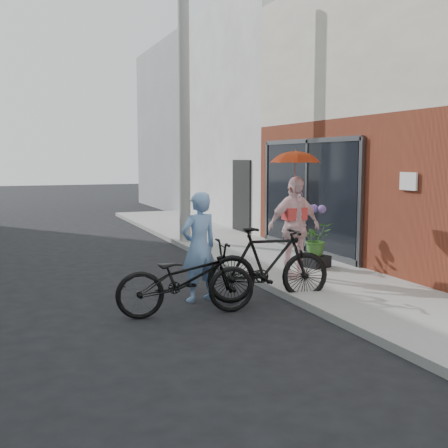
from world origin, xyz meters
TOP-DOWN VIEW (x-y plane):
  - ground at (0.00, 0.00)m, footprint 80.00×80.00m
  - sidewalk at (2.10, 2.00)m, footprint 2.20×24.00m
  - curb at (0.94, 2.00)m, footprint 0.12×24.00m
  - plaster_building at (7.20, 9.00)m, footprint 8.00×6.00m
  - east_building_far at (7.20, 16.00)m, footprint 8.00×8.00m
  - utility_pole at (1.10, 6.00)m, footprint 0.28×0.28m
  - officer at (-0.39, 0.68)m, footprint 0.69×0.53m
  - bike_left at (-0.82, -0.01)m, footprint 2.04×0.89m
  - bike_right at (0.60, 0.26)m, footprint 1.99×0.84m
  - kimono_woman at (1.55, 1.19)m, footprint 1.07×0.52m
  - parasol at (1.55, 1.19)m, footprint 0.82×0.82m
  - planter at (2.40, 1.85)m, footprint 0.52×0.52m
  - potted_plant at (2.40, 1.85)m, footprint 0.58×0.50m

SIDE VIEW (x-z plane):
  - ground at x=0.00m, z-range 0.00..0.00m
  - sidewalk at x=2.10m, z-range 0.00..0.12m
  - curb at x=0.94m, z-range 0.00..0.12m
  - planter at x=2.40m, z-range 0.12..0.34m
  - bike_left at x=-0.82m, z-range 0.00..1.04m
  - bike_right at x=0.60m, z-range 0.00..1.16m
  - potted_plant at x=2.40m, z-range 0.34..0.98m
  - officer at x=-0.39m, z-range 0.00..1.69m
  - kimono_woman at x=1.55m, z-range 0.12..1.89m
  - parasol at x=1.55m, z-range 1.89..2.61m
  - plaster_building at x=7.20m, z-range 0.00..7.00m
  - east_building_far at x=7.20m, z-range 0.00..7.00m
  - utility_pole at x=1.10m, z-range 0.00..7.00m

